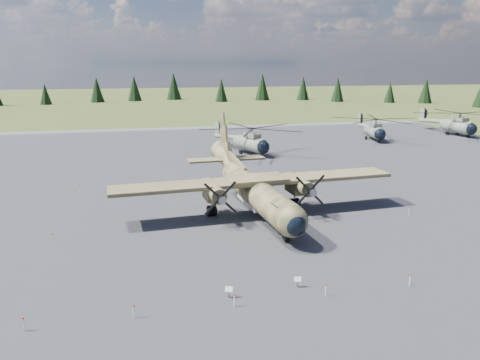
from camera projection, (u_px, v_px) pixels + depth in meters
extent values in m
plane|color=#4A5124|center=(246.00, 228.00, 42.34)|extent=(500.00, 500.00, 0.00)
cube|color=slate|center=(225.00, 198.00, 51.79)|extent=(120.00, 120.00, 0.04)
cylinder|color=#33381E|center=(257.00, 193.00, 45.49)|extent=(3.77, 17.58, 2.71)
sphere|color=#33381E|center=(292.00, 221.00, 37.37)|extent=(2.82, 2.82, 2.66)
sphere|color=black|center=(295.00, 224.00, 36.89)|extent=(2.07, 2.07, 1.95)
cube|color=black|center=(285.00, 207.00, 38.64)|extent=(2.03, 1.67, 0.53)
cone|color=#33381E|center=(227.00, 160.00, 55.88)|extent=(3.06, 6.81, 4.08)
cube|color=#ABAEB0|center=(254.00, 201.00, 46.66)|extent=(2.19, 5.92, 0.48)
cube|color=#2F341B|center=(256.00, 181.00, 45.67)|extent=(28.25, 5.00, 0.34)
cube|color=#33381E|center=(256.00, 179.00, 45.62)|extent=(6.02, 3.84, 0.34)
cylinder|color=#33381E|center=(213.00, 190.00, 44.33)|extent=(1.76, 5.12, 1.45)
cube|color=#33381E|center=(212.00, 194.00, 45.21)|extent=(1.65, 3.38, 0.78)
cone|color=gray|center=(221.00, 199.00, 41.40)|extent=(0.79, 0.92, 0.74)
cylinder|color=black|center=(212.00, 211.00, 45.61)|extent=(0.92, 1.12, 1.07)
cylinder|color=#33381E|center=(298.00, 184.00, 46.72)|extent=(1.76, 5.12, 1.45)
cube|color=#33381E|center=(295.00, 188.00, 47.60)|extent=(1.65, 3.38, 0.78)
cone|color=gray|center=(312.00, 192.00, 43.79)|extent=(0.79, 0.92, 0.74)
cylinder|color=black|center=(295.00, 203.00, 48.00)|extent=(0.92, 1.12, 1.07)
cube|color=#33381E|center=(236.00, 161.00, 52.31)|extent=(0.72, 7.32, 1.63)
cube|color=#2F341B|center=(226.00, 159.00, 56.32)|extent=(9.42, 2.69, 0.21)
cylinder|color=gray|center=(286.00, 228.00, 38.70)|extent=(0.14, 0.14, 0.87)
cylinder|color=black|center=(286.00, 236.00, 38.87)|extent=(0.39, 0.93, 0.91)
cylinder|color=gray|center=(251.00, 144.00, 76.20)|extent=(4.61, 7.02, 2.31)
sphere|color=black|center=(263.00, 147.00, 73.56)|extent=(2.76, 2.76, 2.12)
sphere|color=gray|center=(239.00, 141.00, 78.85)|extent=(2.76, 2.76, 2.12)
cube|color=gray|center=(252.00, 135.00, 75.55)|extent=(2.55, 3.32, 0.69)
cylinder|color=gray|center=(252.00, 131.00, 75.38)|extent=(0.43, 0.43, 0.92)
cylinder|color=gray|center=(228.00, 137.00, 81.53)|extent=(3.64, 7.60, 1.32)
cube|color=gray|center=(217.00, 128.00, 84.01)|extent=(0.67, 1.27, 2.21)
cylinder|color=black|center=(219.00, 128.00, 84.19)|extent=(0.94, 2.25, 2.40)
cylinder|color=black|center=(261.00, 155.00, 74.32)|extent=(0.47, 0.68, 0.63)
cylinder|color=black|center=(241.00, 152.00, 76.72)|extent=(0.53, 0.79, 0.74)
cylinder|color=gray|center=(241.00, 149.00, 76.60)|extent=(0.17, 0.17, 1.34)
cylinder|color=black|center=(253.00, 150.00, 78.10)|extent=(0.53, 0.79, 0.74)
cylinder|color=gray|center=(253.00, 147.00, 77.98)|extent=(0.17, 0.17, 1.34)
cylinder|color=gray|center=(374.00, 132.00, 89.93)|extent=(3.37, 6.75, 2.24)
sphere|color=black|center=(380.00, 135.00, 86.81)|extent=(2.40, 2.40, 2.06)
sphere|color=gray|center=(369.00, 130.00, 93.05)|extent=(2.40, 2.40, 2.06)
cube|color=gray|center=(376.00, 125.00, 89.23)|extent=(2.02, 3.10, 0.67)
cylinder|color=gray|center=(376.00, 121.00, 89.07)|extent=(0.38, 0.38, 0.90)
cylinder|color=gray|center=(364.00, 126.00, 96.23)|extent=(2.13, 7.66, 1.28)
cube|color=gray|center=(360.00, 119.00, 99.22)|extent=(0.42, 1.27, 2.15)
cylinder|color=black|center=(361.00, 119.00, 99.23)|extent=(0.48, 2.30, 2.33)
cylinder|color=black|center=(379.00, 141.00, 87.64)|extent=(0.36, 0.64, 0.61)
cylinder|color=black|center=(366.00, 138.00, 91.24)|extent=(0.39, 0.75, 0.72)
cylinder|color=gray|center=(366.00, 135.00, 91.12)|extent=(0.15, 0.15, 1.30)
cylinder|color=black|center=(378.00, 138.00, 91.34)|extent=(0.39, 0.75, 0.72)
cylinder|color=gray|center=(379.00, 135.00, 91.22)|extent=(0.15, 0.15, 1.30)
cylinder|color=gray|center=(458.00, 127.00, 95.88)|extent=(3.13, 7.36, 2.49)
sphere|color=black|center=(471.00, 129.00, 92.59)|extent=(2.49, 2.49, 2.29)
sphere|color=gray|center=(445.00, 125.00, 99.18)|extent=(2.49, 2.49, 2.29)
cube|color=gray|center=(460.00, 119.00, 95.12)|extent=(1.98, 3.33, 0.75)
cylinder|color=gray|center=(461.00, 115.00, 94.94)|extent=(0.39, 0.39, 1.00)
cylinder|color=gray|center=(433.00, 121.00, 102.53)|extent=(1.61, 8.54, 1.42)
cube|color=gray|center=(422.00, 114.00, 105.67)|extent=(0.35, 1.41, 2.39)
cylinder|color=black|center=(424.00, 114.00, 105.78)|extent=(0.30, 2.58, 2.59)
cylinder|color=black|center=(468.00, 136.00, 93.48)|extent=(0.34, 0.70, 0.68)
cylinder|color=black|center=(447.00, 133.00, 96.92)|extent=(0.37, 0.82, 0.80)
cylinder|color=gray|center=(448.00, 131.00, 96.79)|extent=(0.15, 0.15, 1.44)
cylinder|color=black|center=(458.00, 133.00, 97.73)|extent=(0.37, 0.82, 0.80)
cylinder|color=gray|center=(458.00, 130.00, 97.61)|extent=(0.15, 0.15, 1.44)
cube|color=gray|center=(229.00, 293.00, 29.78)|extent=(0.11, 0.11, 0.61)
cube|color=white|center=(229.00, 289.00, 29.65)|extent=(0.53, 0.35, 0.34)
cube|color=gray|center=(297.00, 283.00, 31.17)|extent=(0.10, 0.10, 0.60)
cube|color=white|center=(298.00, 279.00, 31.05)|extent=(0.51, 0.29, 0.34)
cylinder|color=white|center=(24.00, 324.00, 26.01)|extent=(0.07, 0.07, 0.80)
cylinder|color=red|center=(23.00, 318.00, 25.91)|extent=(0.12, 0.12, 0.10)
cylinder|color=white|center=(134.00, 312.00, 27.31)|extent=(0.07, 0.07, 0.80)
cylinder|color=red|center=(134.00, 306.00, 27.21)|extent=(0.12, 0.12, 0.10)
cylinder|color=white|center=(234.00, 301.00, 28.61)|extent=(0.07, 0.07, 0.80)
cylinder|color=red|center=(234.00, 295.00, 28.51)|extent=(0.12, 0.12, 0.10)
cylinder|color=white|center=(326.00, 290.00, 29.91)|extent=(0.07, 0.07, 0.80)
cylinder|color=red|center=(326.00, 285.00, 29.81)|extent=(0.12, 0.12, 0.10)
cylinder|color=white|center=(410.00, 281.00, 31.21)|extent=(0.07, 0.07, 0.80)
cylinder|color=red|center=(410.00, 275.00, 31.11)|extent=(0.12, 0.12, 0.10)
cylinder|color=white|center=(79.00, 189.00, 53.90)|extent=(0.07, 0.07, 0.80)
cylinder|color=red|center=(78.00, 186.00, 53.80)|extent=(0.12, 0.12, 0.10)
cylinder|color=white|center=(149.00, 185.00, 55.63)|extent=(0.07, 0.07, 0.80)
cylinder|color=red|center=(149.00, 182.00, 55.54)|extent=(0.12, 0.12, 0.10)
cylinder|color=white|center=(215.00, 182.00, 57.37)|extent=(0.07, 0.07, 0.80)
cylinder|color=red|center=(215.00, 178.00, 57.27)|extent=(0.12, 0.12, 0.10)
cylinder|color=white|center=(278.00, 178.00, 59.10)|extent=(0.07, 0.07, 0.80)
cylinder|color=red|center=(278.00, 175.00, 59.00)|extent=(0.12, 0.12, 0.10)
cylinder|color=white|center=(336.00, 175.00, 60.83)|extent=(0.07, 0.07, 0.80)
cylinder|color=red|center=(337.00, 172.00, 60.73)|extent=(0.12, 0.12, 0.10)
cylinder|color=white|center=(52.00, 239.00, 38.67)|extent=(0.07, 0.07, 0.80)
cylinder|color=red|center=(52.00, 234.00, 38.57)|extent=(0.12, 0.12, 0.10)
cylinder|color=white|center=(409.00, 211.00, 45.81)|extent=(0.07, 0.07, 0.80)
cylinder|color=red|center=(410.00, 208.00, 45.71)|extent=(0.12, 0.12, 0.10)
cone|color=black|center=(426.00, 91.00, 173.96)|extent=(5.14, 5.14, 9.18)
cone|color=black|center=(390.00, 92.00, 176.36)|extent=(4.29, 4.29, 7.66)
cone|color=black|center=(338.00, 89.00, 180.81)|extent=(5.26, 5.26, 9.39)
cone|color=black|center=(303.00, 88.00, 189.36)|extent=(5.25, 5.25, 9.38)
cone|color=black|center=(262.00, 87.00, 187.78)|extent=(5.98, 5.98, 10.68)
cone|color=black|center=(221.00, 90.00, 180.69)|extent=(4.92, 4.92, 8.78)
cone|color=black|center=(174.00, 86.00, 190.55)|extent=(6.08, 6.08, 10.85)
cone|color=black|center=(134.00, 88.00, 183.72)|extent=(5.50, 5.50, 9.82)
cone|color=black|center=(97.00, 90.00, 177.74)|extent=(5.30, 5.30, 9.46)
cone|color=black|center=(45.00, 94.00, 167.77)|extent=(4.20, 4.20, 7.51)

